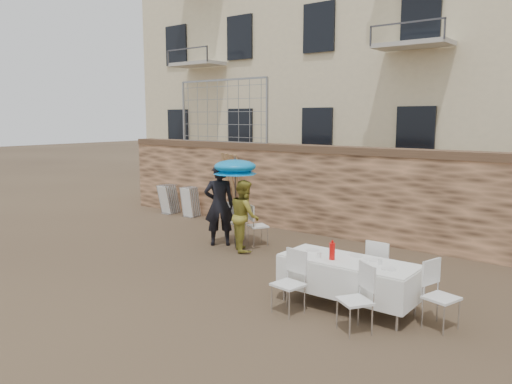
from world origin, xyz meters
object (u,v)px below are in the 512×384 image
Objects in this scene: table_chair_front_left at (288,283)px; table_chair_back at (381,268)px; woman_dress at (245,215)px; man_suit at (219,205)px; couple_chair_right at (258,225)px; umbrella at (235,169)px; table_chair_side at (442,296)px; couple_chair_left at (235,221)px; chair_stack_right at (194,201)px; table_chair_front_right at (355,299)px; banquet_table at (348,262)px; chair_stack_left at (174,198)px; soda_bottle at (332,251)px.

table_chair_front_left is 1.00× the size of table_chair_back.
man_suit is at bearing 40.58° from woman_dress.
couple_chair_right is at bearing 142.67° from table_chair_front_left.
table_chair_front_left is at bearing 179.98° from woman_dress.
umbrella is 1.98× the size of table_chair_side.
couple_chair_left reaches higher than chair_stack_right.
man_suit is 0.77m from woman_dress.
table_chair_front_right is 1.04× the size of chair_stack_right.
table_chair_front_left reaches higher than banquet_table.
man_suit is 4.37m from chair_stack_left.
soda_bottle is at bearing -26.68° from chair_stack_left.
banquet_table is at bearing 177.81° from couple_chair_right.
couple_chair_left is 1.00× the size of couple_chair_right.
man_suit reaches higher than table_chair_front_left.
umbrella is 4.28m from table_chair_back.
man_suit is 5.27m from table_chair_front_right.
woman_dress is 3.72m from table_chair_front_left.
umbrella reaches higher than soda_bottle.
table_chair_side is (0.90, 0.85, 0.00)m from table_chair_front_right.
table_chair_front_right is (4.66, -2.41, -0.47)m from man_suit.
woman_dress reaches higher than table_chair_front_left.
chair_stack_right is (-6.87, 3.90, -0.45)m from soda_bottle.
banquet_table is 2.19× the size of table_chair_front_left.
table_chair_front_left is 7.88m from chair_stack_right.
soda_bottle is 1.02m from table_chair_front_right.
table_chair_back is (-0.30, 1.55, 0.00)m from table_chair_front_right.
table_chair_back reaches higher than chair_stack_left.
woman_dress is at bearing -15.95° from umbrella.
chair_stack_left is at bearing 154.78° from banquet_table.
woman_dress is 0.75× the size of banquet_table.
woman_dress is 1.72× the size of chair_stack_left.
couple_chair_right and table_chair_front_left have the same top height.
chair_stack_left is (-3.81, 2.09, -0.49)m from man_suit.
soda_bottle is (3.26, -2.36, 0.43)m from couple_chair_right.
woman_dress is 0.63m from couple_chair_right.
table_chair_front_left is 1.04× the size of chair_stack_right.
chair_stack_left reaches higher than banquet_table.
man_suit is 1.01m from couple_chair_right.
banquet_table is (3.46, -2.21, 0.25)m from couple_chair_right.
man_suit is at bearing 155.45° from soda_bottle.
couple_chair_right and table_chair_front_right have the same top height.
table_chair_side is at bearing -23.34° from chair_stack_right.
table_chair_front_right reaches higher than banquet_table.
umbrella reaches higher than table_chair_front_left.
soda_bottle reaches higher than chair_stack_right.
banquet_table is 1.43m from table_chair_side.
couple_chair_right is 1.00× the size of table_chair_front_right.
table_chair_front_left is at bearing 164.40° from couple_chair_right.
table_chair_side is (4.86, -2.11, 0.00)m from couple_chair_right.
chair_stack_left and chair_stack_right have the same top height.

